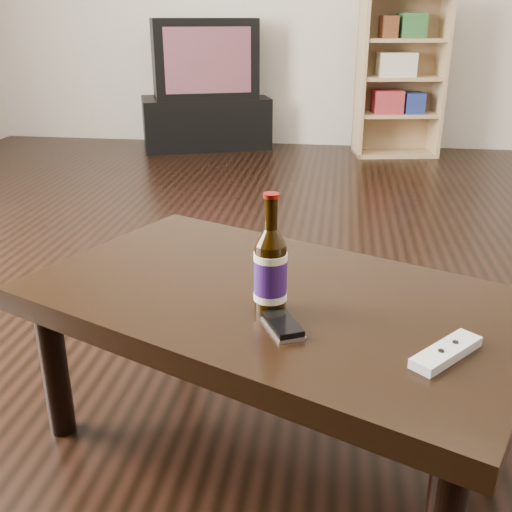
# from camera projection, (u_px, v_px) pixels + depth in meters

# --- Properties ---
(floor) EXTENTS (5.00, 6.00, 0.01)m
(floor) POSITION_uv_depth(u_px,v_px,m) (228.00, 311.00, 2.16)
(floor) COLOR black
(floor) RESTS_ON ground
(tv_stand) EXTENTS (1.08, 0.79, 0.39)m
(tv_stand) POSITION_uv_depth(u_px,v_px,m) (206.00, 122.00, 4.73)
(tv_stand) COLOR black
(tv_stand) RESTS_ON floor
(tv) EXTENTS (0.88, 0.71, 0.57)m
(tv) POSITION_uv_depth(u_px,v_px,m) (204.00, 58.00, 4.55)
(tv) COLOR black
(tv) RESTS_ON tv_stand
(bookshelf) EXTENTS (0.64, 0.38, 1.12)m
(bookshelf) POSITION_uv_depth(u_px,v_px,m) (399.00, 74.00, 4.32)
(bookshelf) COLOR #9D7450
(bookshelf) RESTS_ON floor
(coffee_table) EXTENTS (1.26, 1.03, 0.41)m
(coffee_table) POSITION_uv_depth(u_px,v_px,m) (273.00, 313.00, 1.36)
(coffee_table) COLOR black
(coffee_table) RESTS_ON floor
(beer_bottle) EXTENTS (0.08, 0.08, 0.25)m
(beer_bottle) POSITION_uv_depth(u_px,v_px,m) (270.00, 271.00, 1.23)
(beer_bottle) COLOR black
(beer_bottle) RESTS_ON coffee_table
(phone) EXTENTS (0.10, 0.12, 0.02)m
(phone) POSITION_uv_depth(u_px,v_px,m) (283.00, 326.00, 1.18)
(phone) COLOR silver
(phone) RESTS_ON coffee_table
(remote) EXTENTS (0.14, 0.16, 0.02)m
(remote) POSITION_uv_depth(u_px,v_px,m) (446.00, 352.00, 1.08)
(remote) COLOR silver
(remote) RESTS_ON coffee_table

